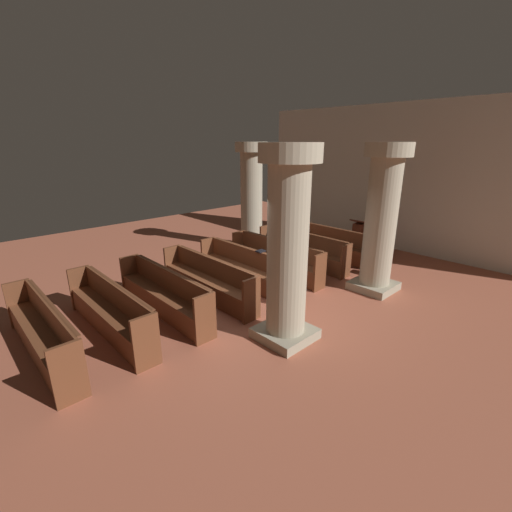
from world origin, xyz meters
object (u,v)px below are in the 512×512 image
(pew_row_0, at_px, (325,241))
(pew_row_4, at_px, (208,278))
(pew_row_3, at_px, (244,266))
(pillar_far_side, at_px, (251,194))
(pillar_aisle_side, at_px, (381,217))
(pew_row_6, at_px, (110,309))
(pillar_aisle_rear, at_px, (288,245))
(hymn_book, at_px, (261,251))
(kneeler_box_navy, at_px, (372,270))
(lectern, at_px, (358,239))
(pew_row_1, at_px, (302,248))
(pew_row_5, at_px, (164,292))
(pew_row_2, at_px, (275,257))
(pew_row_7, at_px, (42,330))

(pew_row_0, height_order, pew_row_4, same)
(pew_row_3, distance_m, pillar_far_side, 3.50)
(pillar_aisle_side, bearing_deg, pew_row_6, -113.51)
(pew_row_6, height_order, pillar_aisle_rear, pillar_aisle_rear)
(pillar_aisle_rear, bearing_deg, hymn_book, 146.67)
(pew_row_6, xyz_separation_m, pillar_aisle_side, (2.32, 5.34, 1.27))
(pew_row_0, bearing_deg, hymn_book, -83.21)
(pillar_aisle_rear, height_order, kneeler_box_navy, pillar_aisle_rear)
(pew_row_0, height_order, lectern, lectern)
(pew_row_1, bearing_deg, pew_row_5, -90.00)
(lectern, bearing_deg, kneeler_box_navy, -47.17)
(pew_row_2, relative_size, pew_row_4, 1.00)
(pillar_aisle_rear, distance_m, hymn_book, 2.49)
(pew_row_7, bearing_deg, pew_row_0, 90.00)
(pew_row_2, height_order, pillar_aisle_rear, pillar_aisle_rear)
(pew_row_4, xyz_separation_m, hymn_book, (0.37, 1.28, 0.43))
(pew_row_2, relative_size, hymn_book, 14.35)
(pew_row_0, bearing_deg, pew_row_5, -90.00)
(pew_row_5, distance_m, pew_row_7, 2.19)
(pew_row_6, bearing_deg, pillar_aisle_side, 66.49)
(lectern, bearing_deg, pillar_far_side, -144.99)
(pillar_aisle_rear, height_order, hymn_book, pillar_aisle_rear)
(pew_row_3, height_order, hymn_book, hymn_book)
(pew_row_3, bearing_deg, kneeler_box_navy, 57.79)
(pew_row_4, relative_size, pew_row_5, 1.00)
(pillar_aisle_side, bearing_deg, pew_row_1, 176.81)
(pew_row_2, bearing_deg, pew_row_6, -90.00)
(pew_row_1, xyz_separation_m, pew_row_5, (0.00, -4.38, 0.00))
(pew_row_1, bearing_deg, pillar_aisle_rear, -54.73)
(pillar_aisle_rear, bearing_deg, pew_row_5, -154.85)
(pew_row_1, distance_m, pillar_aisle_rear, 4.22)
(pew_row_5, distance_m, pillar_aisle_rear, 2.86)
(lectern, distance_m, kneeler_box_navy, 1.94)
(pillar_aisle_side, height_order, lectern, pillar_aisle_side)
(pew_row_3, bearing_deg, pillar_aisle_side, 41.54)
(pew_row_0, bearing_deg, pew_row_7, -90.00)
(pew_row_5, bearing_deg, pillar_aisle_rear, 25.15)
(hymn_book, bearing_deg, pew_row_0, 96.79)
(pew_row_3, xyz_separation_m, lectern, (0.52, 4.30, -0.03))
(pew_row_1, distance_m, kneeler_box_navy, 1.98)
(pew_row_6, xyz_separation_m, pillar_far_side, (-2.27, 5.63, 1.27))
(pew_row_2, xyz_separation_m, pew_row_7, (0.00, -5.47, 0.00))
(pew_row_5, xyz_separation_m, pillar_aisle_side, (2.32, 4.25, 1.27))
(pew_row_1, bearing_deg, pew_row_3, -90.00)
(pew_row_3, height_order, pew_row_7, same)
(pillar_aisle_rear, relative_size, kneeler_box_navy, 9.17)
(pillar_far_side, distance_m, pillar_aisle_rear, 5.74)
(pillar_far_side, bearing_deg, pillar_aisle_rear, -36.82)
(pillar_far_side, distance_m, kneeler_box_navy, 4.44)
(pew_row_3, height_order, pillar_aisle_side, pillar_aisle_side)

